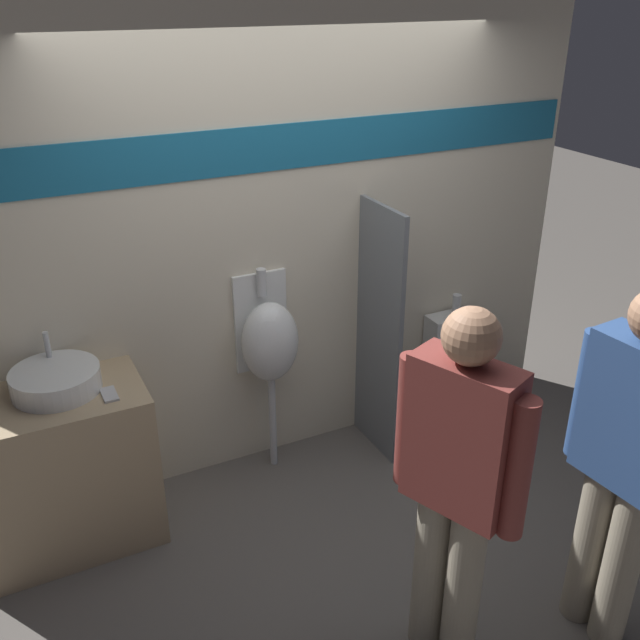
{
  "coord_description": "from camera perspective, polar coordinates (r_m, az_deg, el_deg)",
  "views": [
    {
      "loc": [
        -1.54,
        -2.92,
        2.71
      ],
      "look_at": [
        0.0,
        0.17,
        1.05
      ],
      "focal_mm": 40.0,
      "sensor_mm": 36.0,
      "label": 1
    }
  ],
  "objects": [
    {
      "name": "urinal_near_counter",
      "position": [
        4.07,
        -4.1,
        -1.72
      ],
      "size": [
        0.34,
        0.28,
        1.25
      ],
      "color": "silver",
      "rests_on": "ground_plane"
    },
    {
      "name": "divider_near_counter",
      "position": [
        4.28,
        4.73,
        -1.08
      ],
      "size": [
        0.03,
        0.48,
        1.58
      ],
      "color": "slate",
      "rests_on": "ground_plane"
    },
    {
      "name": "sink_basin",
      "position": [
        3.73,
        -20.39,
        -4.53
      ],
      "size": [
        0.43,
        0.43,
        0.26
      ],
      "color": "silver",
      "rests_on": "sink_counter"
    },
    {
      "name": "person_with_lanyard",
      "position": [
        2.93,
        10.88,
        -12.51
      ],
      "size": [
        0.33,
        0.55,
        1.67
      ],
      "rotation": [
        0.0,
        0.0,
        1.95
      ],
      "color": "gray",
      "rests_on": "ground_plane"
    },
    {
      "name": "person_in_vest",
      "position": [
        3.23,
        23.36,
        -10.17
      ],
      "size": [
        0.22,
        0.59,
        1.69
      ],
      "rotation": [
        0.0,
        0.0,
        1.65
      ],
      "color": "gray",
      "rests_on": "ground_plane"
    },
    {
      "name": "cell_phone",
      "position": [
        3.63,
        -16.5,
        -5.73
      ],
      "size": [
        0.07,
        0.14,
        0.01
      ],
      "color": "#B7B7BC",
      "rests_on": "sink_counter"
    },
    {
      "name": "toilet",
      "position": [
        4.8,
        11.95,
        -5.24
      ],
      "size": [
        0.42,
        0.59,
        0.86
      ],
      "color": "silver",
      "rests_on": "ground_plane"
    },
    {
      "name": "sink_counter",
      "position": [
        3.94,
        -19.9,
        -11.3
      ],
      "size": [
        0.9,
        0.54,
        0.87
      ],
      "color": "tan",
      "rests_on": "ground_plane"
    },
    {
      "name": "display_wall",
      "position": [
        4.07,
        -2.71,
        6.27
      ],
      "size": [
        3.81,
        0.07,
        2.7
      ],
      "color": "beige",
      "rests_on": "ground_plane"
    },
    {
      "name": "ground_plane",
      "position": [
        4.27,
        1.05,
        -13.72
      ],
      "size": [
        16.0,
        16.0,
        0.0
      ],
      "primitive_type": "plane",
      "color": "#5B5651"
    }
  ]
}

